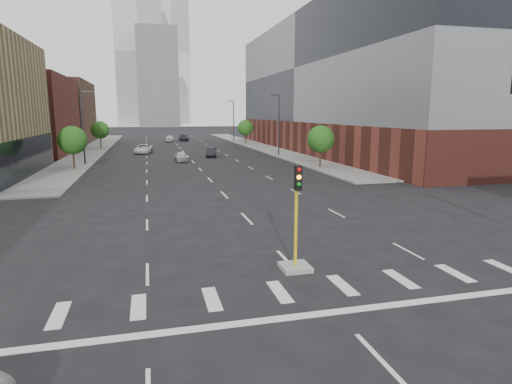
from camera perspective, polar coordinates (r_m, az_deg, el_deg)
name	(u,v)px	position (r m, az deg, el deg)	size (l,w,h in m)	color
sidewalk_left_far	(95,149)	(81.84, -20.72, 5.39)	(5.00, 92.00, 0.15)	gray
sidewalk_right_far	(257,146)	(83.92, 0.18, 6.17)	(5.00, 92.00, 0.15)	gray
building_left_far_b	(39,112)	(101.42, -26.96, 9.44)	(20.00, 24.00, 13.00)	brown
building_right_main	(362,85)	(75.90, 13.93, 13.67)	(24.00, 70.00, 22.00)	brown
tower_left	(139,54)	(228.86, -15.34, 17.34)	(22.00, 22.00, 70.00)	#B2B7BC
tower_right	(171,55)	(269.62, -11.24, 17.49)	(20.00, 20.00, 80.00)	#B2B7BC
tower_mid	(158,78)	(207.73, -12.97, 14.57)	(18.00, 18.00, 44.00)	slate
median_traffic_signal	(296,247)	(17.89, 5.32, -7.37)	(1.20, 1.20, 4.40)	#999993
streetlight_right_a	(278,122)	(64.97, 3.01, 9.25)	(1.60, 0.22, 9.07)	#2D2D30
streetlight_right_b	(233,119)	(98.95, -3.06, 9.69)	(1.60, 0.22, 9.07)	#2D2D30
streetlight_left	(83,125)	(57.59, -22.06, 8.34)	(1.60, 0.22, 9.07)	#2D2D30
tree_left_near	(72,140)	(52.80, -23.30, 6.36)	(3.20, 3.20, 4.85)	#382619
tree_left_far	(100,130)	(82.53, -20.10, 7.78)	(3.20, 3.20, 4.85)	#382619
tree_right_near	(321,139)	(51.13, 8.63, 6.98)	(3.20, 3.20, 4.85)	#382619
tree_right_far	(245,128)	(89.33, -1.41, 8.57)	(3.20, 3.20, 4.85)	#382619
car_near_left	(181,156)	(58.42, -9.97, 4.69)	(1.58, 3.93, 1.34)	#BDBCC1
car_mid_right	(211,152)	(64.11, -5.98, 5.31)	(1.44, 4.13, 1.36)	black
car_far_left	(144,149)	(71.43, -14.77, 5.59)	(2.41, 5.23, 1.45)	silver
car_deep_right	(184,138)	(101.20, -9.62, 7.15)	(2.04, 5.03, 1.46)	black
car_distant	(170,138)	(98.35, -11.44, 7.01)	(1.81, 4.49, 1.53)	#BABABF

